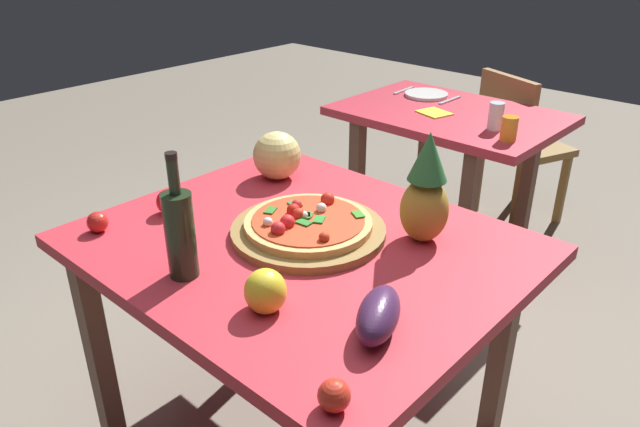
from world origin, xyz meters
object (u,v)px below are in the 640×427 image
Objects in this scene: napkin_folded at (434,113)px; wine_bottle at (180,232)px; tomato_beside_pepper at (334,395)px; pizza at (307,222)px; tomato_near_board at (169,202)px; drinking_glass_water at (496,116)px; melon at (277,156)px; tomato_at_corner at (98,222)px; knife_utensil at (450,100)px; pineapple_left at (426,193)px; bell_pepper at (265,291)px; dining_chair at (516,140)px; dinner_plate at (426,94)px; pizza_board at (308,231)px; fork_utensil at (404,90)px; eggplant at (379,315)px; drinking_glass_juice at (509,129)px; display_table at (302,267)px; background_table at (447,135)px.

wine_bottle is at bearing -79.76° from napkin_folded.
pizza is at bearing 137.57° from tomato_beside_pepper.
drinking_glass_water is (0.35, 1.43, 0.02)m from tomato_near_board.
wine_bottle is 0.67m from melon.
tomato_at_corner is 0.34× the size of knife_utensil.
pineapple_left is 5.22× the size of tomato_at_corner.
bell_pepper is at bearing -13.93° from tomato_near_board.
dining_chair reaches higher than dinner_plate.
knife_utensil is (-0.35, 1.87, -0.12)m from wine_bottle.
dinner_plate is (-0.58, 1.50, -0.00)m from pizza_board.
tomato_near_board is at bearing -82.43° from fork_utensil.
bell_pepper is (0.43, -2.27, 0.33)m from dining_chair.
pizza is 0.44m from melon.
pineapple_left is 0.63m from melon.
pizza_board is 7.27× the size of tomato_at_corner.
wine_bottle is at bearing 115.96° from dining_chair.
wine_bottle is at bearing -75.25° from dinner_plate.
eggplant is 0.91× the size of dinner_plate.
pizza_board is 4.43× the size of drinking_glass_juice.
knife_utensil is (-0.94, 1.96, -0.03)m from tomato_beside_pepper.
dining_chair is at bearing 100.81° from bell_pepper.
melon reaches higher than tomato_at_corner.
knife_utensil is at bearing 89.16° from tomato_at_corner.
napkin_folded is (0.08, 1.66, -0.03)m from tomato_at_corner.
eggplant is 1.43× the size of napkin_folded.
knife_utensil is at bearing 115.68° from tomato_beside_pepper.
drinking_glass_water is 0.54× the size of dinner_plate.
drinking_glass_juice is 0.56× the size of knife_utensil.
wine_bottle is at bearing -163.90° from eggplant.
tomato_at_corner is (-0.89, -0.17, -0.01)m from eggplant.
knife_utensil is at bearing 100.66° from wine_bottle.
pizza_board is at bearing 137.34° from tomato_beside_pepper.
tomato_near_board is at bearing -150.11° from pineapple_left.
display_table is 1.43m from background_table.
pizza_board is 1.32m from napkin_folded.
pizza_board is 2.49× the size of fork_utensil.
display_table is 10.05× the size of drinking_glass_water.
bell_pepper is 2.04m from fork_utensil.
pineapple_left is 0.97m from drinking_glass_juice.
wine_bottle is at bearing -74.05° from fork_utensil.
fork_utensil is at bearing 123.57° from eggplant.
background_table is at bearing 107.38° from bell_pepper.
pineapple_left reaches higher than dining_chair.
bell_pepper is 0.65m from tomato_at_corner.
tomato_at_corner is 1.69m from drinking_glass_water.
pizza is 1.66m from fork_utensil.
wine_bottle is 1.90m from knife_utensil.
tomato_at_corner is (-0.65, -0.06, -0.02)m from bell_pepper.
tomato_at_corner is (-0.48, -0.36, 0.12)m from display_table.
background_table is at bearing -32.97° from dinner_plate.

